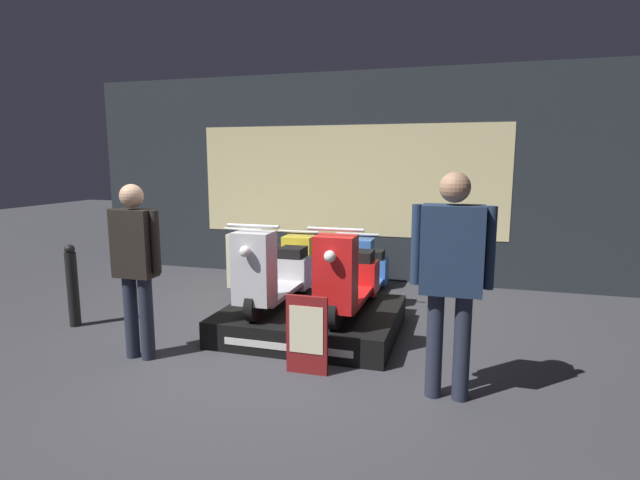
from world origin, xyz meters
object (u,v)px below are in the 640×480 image
scooter_backrow_0 (259,264)px  person_left_browsing (135,260)px  price_sign_board (307,335)px  street_bollard (73,286)px  scooter_backrow_1 (311,268)px  scooter_backrow_2 (365,271)px  scooter_display_right (348,278)px  person_right_browsing (452,265)px  scooter_display_left (273,273)px

scooter_backrow_0 → person_left_browsing: person_left_browsing is taller
person_left_browsing → price_sign_board: size_ratio=2.34×
street_bollard → price_sign_board: bearing=-9.0°
scooter_backrow_1 → scooter_backrow_2: bearing=0.0°
scooter_backrow_0 → street_bollard: scooter_backrow_0 is taller
scooter_backrow_2 → street_bollard: size_ratio=1.68×
person_left_browsing → price_sign_board: 1.75m
scooter_backrow_0 → price_sign_board: size_ratio=2.23×
scooter_backrow_1 → person_left_browsing: 2.85m
scooter_backrow_2 → street_bollard: 3.61m
scooter_display_right → price_sign_board: scooter_display_right is taller
scooter_backrow_2 → person_left_browsing: bearing=-122.1°
price_sign_board → street_bollard: street_bollard is taller
scooter_backrow_1 → person_right_browsing: size_ratio=0.88×
scooter_display_left → person_right_browsing: (1.90, -1.07, 0.42)m
scooter_display_left → person_right_browsing: person_right_browsing is taller
scooter_display_left → scooter_display_right: same height
scooter_backrow_0 → street_bollard: 2.49m
scooter_backrow_0 → scooter_backrow_2: same height
scooter_backrow_2 → scooter_display_right: bearing=-85.4°
scooter_backrow_0 → scooter_backrow_2: 1.56m
scooter_backrow_0 → person_left_browsing: 2.71m
scooter_backrow_1 → person_left_browsing: person_left_browsing is taller
scooter_display_left → scooter_display_right: bearing=0.0°
scooter_display_left → scooter_display_right: 0.83m
person_right_browsing → scooter_display_right: bearing=135.0°
scooter_backrow_0 → price_sign_board: bearing=-58.5°
price_sign_board → street_bollard: (-2.94, 0.47, 0.11)m
person_left_browsing → street_bollard: size_ratio=1.76×
scooter_backrow_1 → street_bollard: size_ratio=1.68×
scooter_display_left → price_sign_board: (0.69, -0.96, -0.30)m
scooter_display_left → scooter_backrow_1: size_ratio=1.00×
person_right_browsing → scooter_backrow_1: bearing=126.8°
scooter_display_left → person_left_browsing: person_left_browsing is taller
scooter_backrow_1 → person_right_browsing: 3.38m
scooter_display_left → street_bollard: bearing=-167.7°
scooter_backrow_2 → price_sign_board: size_ratio=2.23×
scooter_backrow_1 → price_sign_board: 2.65m
person_right_browsing → street_bollard: (-4.15, 0.58, -0.61)m
scooter_display_left → person_right_browsing: 2.22m
price_sign_board → scooter_backrow_1: bearing=106.9°
scooter_backrow_0 → price_sign_board: 2.97m
price_sign_board → person_right_browsing: bearing=-5.2°
person_right_browsing → street_bollard: person_right_browsing is taller
price_sign_board → street_bollard: 2.98m
person_left_browsing → person_right_browsing: bearing=0.0°
person_right_browsing → price_sign_board: (-1.21, 0.11, -0.72)m
scooter_display_left → scooter_backrow_0: (-0.86, 1.58, -0.28)m
street_bollard → scooter_backrow_0: bearing=56.1°
scooter_backrow_0 → street_bollard: size_ratio=1.68×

